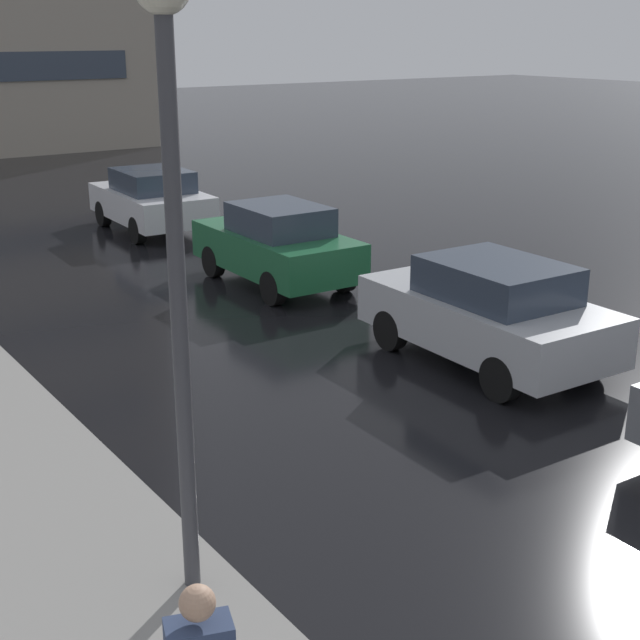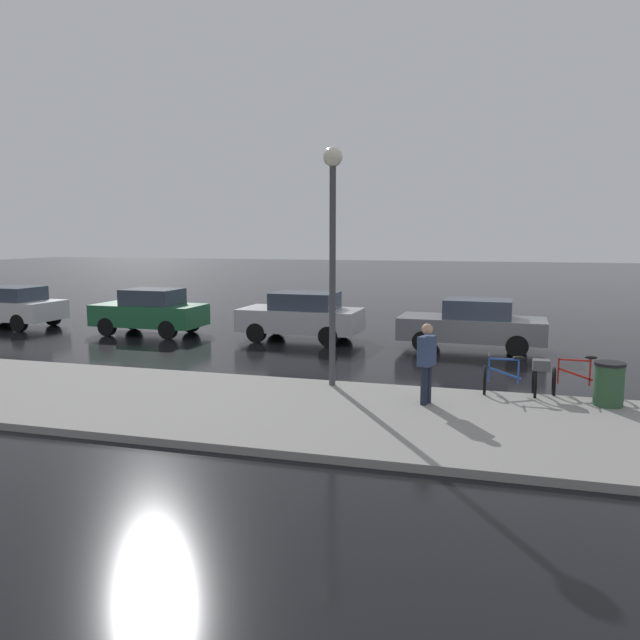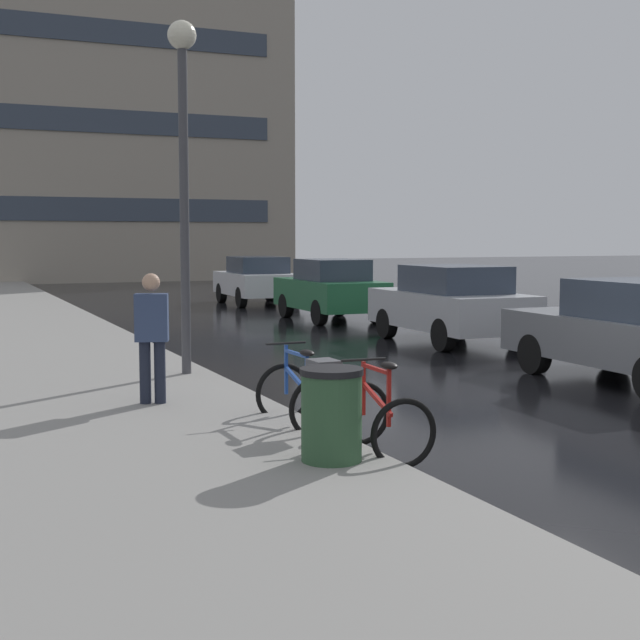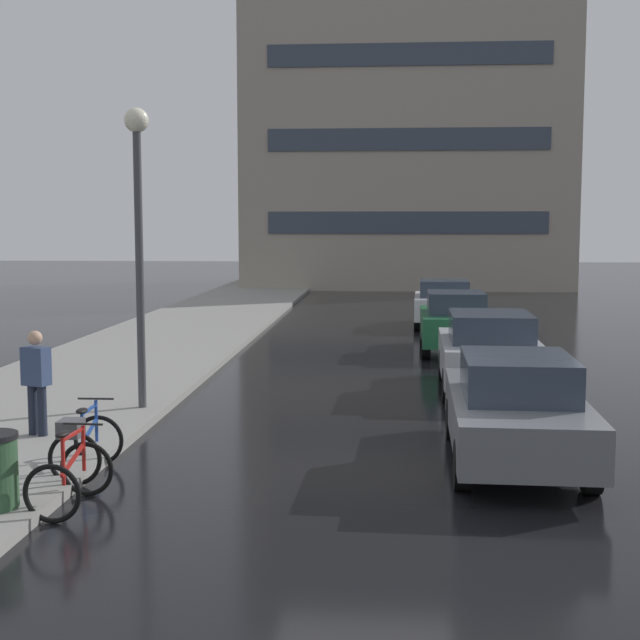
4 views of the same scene
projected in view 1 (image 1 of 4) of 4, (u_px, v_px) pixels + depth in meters
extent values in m
cube|color=#B2B5BA|center=(487.00, 319.00, 13.36)|extent=(2.04, 4.02, 0.74)
cube|color=#2D3847|center=(497.00, 280.00, 13.04)|extent=(1.63, 2.11, 0.55)
cylinder|color=black|center=(391.00, 330.00, 14.01)|extent=(0.24, 0.65, 0.64)
cylinder|color=black|center=(472.00, 312.00, 14.90)|extent=(0.24, 0.65, 0.64)
cylinder|color=black|center=(501.00, 379.00, 12.05)|extent=(0.24, 0.65, 0.64)
cylinder|color=black|center=(587.00, 355.00, 12.95)|extent=(0.24, 0.65, 0.64)
cube|color=#1E6038|center=(276.00, 250.00, 17.52)|extent=(1.85, 3.87, 0.74)
cube|color=#2D3847|center=(280.00, 219.00, 17.20)|extent=(1.49, 1.90, 0.55)
cylinder|color=black|center=(213.00, 261.00, 18.16)|extent=(0.23, 0.64, 0.64)
cylinder|color=black|center=(279.00, 251.00, 19.00)|extent=(0.23, 0.64, 0.64)
cylinder|color=black|center=(273.00, 288.00, 16.28)|extent=(0.23, 0.64, 0.64)
cylinder|color=black|center=(344.00, 275.00, 17.12)|extent=(0.23, 0.64, 0.64)
cube|color=silver|center=(151.00, 204.00, 22.25)|extent=(2.07, 3.91, 0.70)
cube|color=#2D3847|center=(152.00, 180.00, 21.94)|extent=(1.65, 2.01, 0.52)
cylinder|color=black|center=(103.00, 213.00, 22.88)|extent=(0.25, 0.65, 0.64)
cylinder|color=black|center=(165.00, 207.00, 23.75)|extent=(0.25, 0.65, 0.64)
cylinder|color=black|center=(138.00, 230.00, 20.98)|extent=(0.25, 0.65, 0.64)
cylinder|color=black|center=(204.00, 222.00, 21.85)|extent=(0.25, 0.65, 0.64)
sphere|color=tan|center=(197.00, 603.00, 5.19)|extent=(0.22, 0.22, 0.22)
cylinder|color=#424247|center=(180.00, 335.00, 7.19)|extent=(0.14, 0.14, 4.95)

